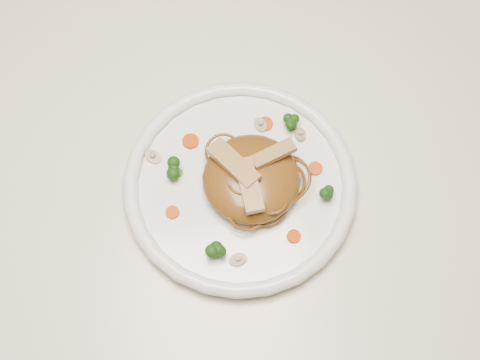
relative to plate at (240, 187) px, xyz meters
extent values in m
plane|color=#52361C|center=(-0.06, 0.03, -0.76)|extent=(4.00, 4.00, 0.00)
cube|color=beige|center=(-0.06, 0.03, -0.03)|extent=(1.20, 0.80, 0.04)
cylinder|color=brown|center=(0.48, 0.37, -0.40)|extent=(0.06, 0.06, 0.71)
cylinder|color=white|center=(0.00, 0.00, 0.00)|extent=(0.37, 0.37, 0.02)
ellipsoid|color=brown|center=(0.01, 0.00, 0.03)|extent=(0.16, 0.16, 0.04)
cube|color=tan|center=(0.05, 0.01, 0.05)|extent=(0.06, 0.03, 0.01)
cube|color=tan|center=(-0.01, 0.01, 0.05)|extent=(0.06, 0.08, 0.01)
cube|color=tan|center=(0.01, -0.02, 0.05)|extent=(0.02, 0.07, 0.01)
cylinder|color=#D14007|center=(0.05, 0.08, 0.01)|extent=(0.02, 0.02, 0.00)
cylinder|color=#D14007|center=(-0.09, -0.02, 0.01)|extent=(0.02, 0.02, 0.00)
cylinder|color=#D14007|center=(0.10, 0.00, 0.01)|extent=(0.02, 0.02, 0.00)
cylinder|color=#D14007|center=(-0.05, 0.08, 0.01)|extent=(0.03, 0.03, 0.00)
cylinder|color=#D14007|center=(0.05, -0.09, 0.01)|extent=(0.02, 0.02, 0.00)
cylinder|color=tan|center=(-0.03, -0.10, 0.01)|extent=(0.02, 0.02, 0.01)
cylinder|color=tan|center=(0.10, 0.05, 0.01)|extent=(0.02, 0.02, 0.01)
cylinder|color=tan|center=(-0.10, 0.06, 0.01)|extent=(0.03, 0.03, 0.01)
cylinder|color=tan|center=(0.05, 0.08, 0.01)|extent=(0.03, 0.03, 0.01)
camera|label=1|loc=(-0.08, -0.34, 0.81)|focal=49.80mm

